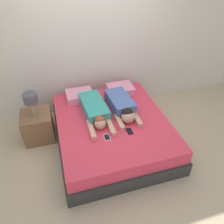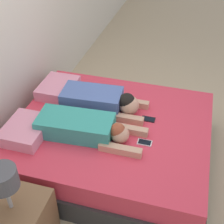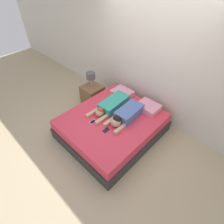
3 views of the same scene
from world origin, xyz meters
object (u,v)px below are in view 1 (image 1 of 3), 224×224
(pillow_head_right, at_px, (120,89))
(person_left, at_px, (95,110))
(bed, at_px, (112,131))
(person_right, at_px, (122,106))
(nightstand, at_px, (38,124))
(cell_phone_left, at_px, (107,137))
(pillow_head_left, at_px, (80,95))
(cell_phone_right, at_px, (130,131))

(pillow_head_right, height_order, person_left, person_left)
(bed, distance_m, person_right, 0.43)
(pillow_head_right, bearing_deg, person_right, -105.44)
(person_right, distance_m, nightstand, 1.42)
(cell_phone_left, bearing_deg, person_right, 53.05)
(cell_phone_left, bearing_deg, pillow_head_left, 100.02)
(bed, height_order, cell_phone_right, cell_phone_right)
(cell_phone_left, xyz_separation_m, cell_phone_right, (0.35, 0.03, 0.00))
(cell_phone_right, height_order, nightstand, nightstand)
(bed, xyz_separation_m, pillow_head_right, (0.37, 0.73, 0.30))
(bed, height_order, pillow_head_right, pillow_head_right)
(pillow_head_right, bearing_deg, cell_phone_right, -100.90)
(person_left, bearing_deg, cell_phone_left, -85.91)
(pillow_head_left, distance_m, cell_phone_right, 1.20)
(person_left, relative_size, cell_phone_right, 7.66)
(person_right, xyz_separation_m, cell_phone_left, (-0.40, -0.53, -0.09))
(person_right, bearing_deg, person_left, 175.59)
(cell_phone_right, bearing_deg, cell_phone_left, -175.06)
(pillow_head_left, relative_size, cell_phone_right, 3.41)
(bed, height_order, nightstand, nightstand)
(pillow_head_left, distance_m, person_right, 0.82)
(nightstand, bearing_deg, pillow_head_right, 10.73)
(person_right, xyz_separation_m, nightstand, (-1.36, 0.28, -0.29))
(pillow_head_right, distance_m, person_right, 0.59)
(bed, distance_m, cell_phone_right, 0.44)
(bed, bearing_deg, cell_phone_left, -116.35)
(cell_phone_left, bearing_deg, pillow_head_right, 63.21)
(bed, relative_size, cell_phone_right, 14.60)
(person_right, bearing_deg, pillow_head_left, 135.99)
(pillow_head_right, bearing_deg, person_left, -137.91)
(pillow_head_right, xyz_separation_m, nightstand, (-1.52, -0.29, -0.25))
(pillow_head_right, height_order, cell_phone_right, pillow_head_right)
(person_left, distance_m, nightstand, 1.00)
(pillow_head_right, relative_size, person_right, 0.51)
(pillow_head_right, relative_size, cell_phone_left, 3.41)
(cell_phone_left, bearing_deg, bed, 63.65)
(pillow_head_left, xyz_separation_m, pillow_head_right, (0.75, 0.00, 0.00))
(pillow_head_left, relative_size, nightstand, 0.52)
(person_left, xyz_separation_m, person_right, (0.44, -0.03, 0.01))
(person_left, relative_size, person_right, 1.15)
(person_right, height_order, cell_phone_left, person_right)
(cell_phone_right, xyz_separation_m, nightstand, (-1.31, 0.78, -0.19))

